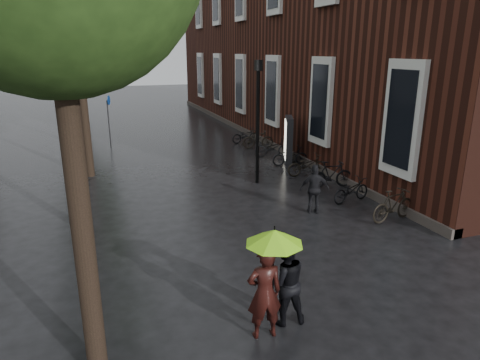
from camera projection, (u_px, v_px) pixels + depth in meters
name	position (u px, v px, depth m)	size (l,w,h in m)	color
ground	(341.00, 354.00, 7.43)	(120.00, 120.00, 0.00)	black
brick_building	(323.00, 34.00, 26.56)	(10.20, 33.20, 12.00)	#38160F
street_trees	(73.00, 19.00, 18.64)	(4.33, 34.03, 8.91)	black
person_burgundy	(264.00, 293.00, 7.66)	(0.65, 0.43, 1.78)	black
person_black	(285.00, 281.00, 8.09)	(0.85, 0.66, 1.74)	black
lime_umbrella	(274.00, 237.00, 7.57)	(1.07, 1.07, 1.57)	black
pedestrian_walking	(315.00, 189.00, 13.64)	(0.94, 0.39, 1.61)	black
parked_bicycles	(297.00, 160.00, 18.64)	(2.04, 13.10, 1.04)	black
ad_lightbox	(288.00, 140.00, 19.67)	(0.32, 1.42, 2.14)	black
lamp_post	(258.00, 111.00, 16.17)	(0.24, 0.24, 4.71)	black
cycle_sign	(109.00, 113.00, 22.72)	(0.15, 0.50, 2.76)	#262628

